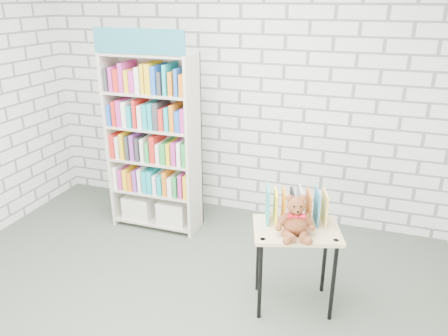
% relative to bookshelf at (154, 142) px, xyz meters
% --- Properties ---
extents(ground, '(4.50, 4.50, 0.00)m').
position_rel_bookshelf_xyz_m(ground, '(0.72, -1.36, -0.94)').
color(ground, '#454E42').
rests_on(ground, ground).
extents(room_shell, '(4.52, 4.02, 2.81)m').
position_rel_bookshelf_xyz_m(room_shell, '(0.72, -1.36, 0.84)').
color(room_shell, silver).
rests_on(room_shell, ground).
extents(bookshelf, '(0.92, 0.36, 2.07)m').
position_rel_bookshelf_xyz_m(bookshelf, '(0.00, 0.00, 0.00)').
color(bookshelf, beige).
rests_on(bookshelf, ground).
extents(display_table, '(0.75, 0.62, 0.70)m').
position_rel_bookshelf_xyz_m(display_table, '(1.63, -0.85, -0.34)').
color(display_table, tan).
rests_on(display_table, ground).
extents(table_books, '(0.49, 0.32, 0.27)m').
position_rel_bookshelf_xyz_m(table_books, '(1.60, -0.75, -0.11)').
color(table_books, teal).
rests_on(table_books, display_table).
extents(teddy_bear, '(0.29, 0.28, 0.31)m').
position_rel_bookshelf_xyz_m(teddy_bear, '(1.64, -0.96, -0.12)').
color(teddy_bear, maroon).
rests_on(teddy_bear, display_table).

